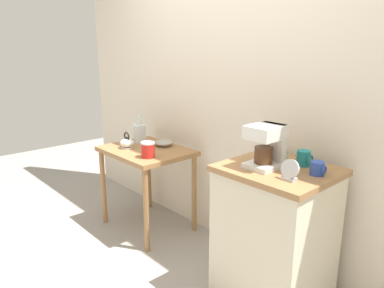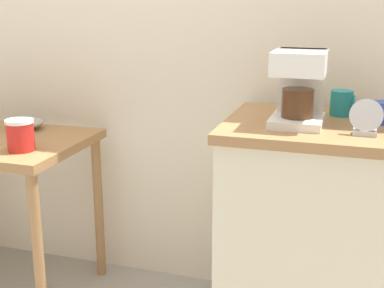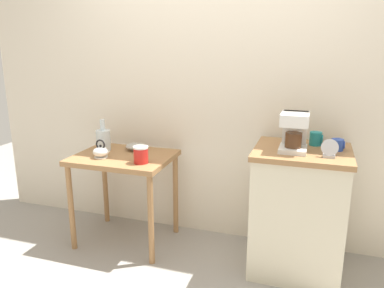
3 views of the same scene
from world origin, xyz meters
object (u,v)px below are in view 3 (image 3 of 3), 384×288
at_px(table_clock, 330,149).
at_px(mug_blue, 338,145).
at_px(teakettle, 101,152).
at_px(mug_dark_teal, 316,139).
at_px(coffee_maker, 294,130).
at_px(bowl_stoneware, 136,146).
at_px(mug_small_cream, 291,137).
at_px(canister_enamel, 141,155).
at_px(glass_carafe_vase, 103,139).

bearing_deg(table_clock, mug_blue, 73.75).
xyz_separation_m(teakettle, mug_blue, (1.73, 0.17, 0.16)).
height_order(mug_dark_teal, mug_blue, mug_dark_teal).
relative_size(coffee_maker, table_clock, 2.18).
height_order(bowl_stoneware, table_clock, table_clock).
distance_m(mug_dark_teal, mug_small_cream, 0.17).
bearing_deg(coffee_maker, canister_enamel, -174.36).
relative_size(mug_dark_teal, mug_blue, 1.08).
distance_m(mug_small_cream, table_clock, 0.39).
bearing_deg(coffee_maker, mug_blue, 18.15).
xyz_separation_m(mug_blue, table_clock, (-0.06, -0.19, 0.01)).
relative_size(canister_enamel, mug_dark_teal, 1.35).
height_order(glass_carafe_vase, mug_small_cream, glass_carafe_vase).
bearing_deg(bowl_stoneware, table_clock, -11.36).
bearing_deg(mug_dark_teal, glass_carafe_vase, -177.89).
distance_m(mug_dark_teal, mug_blue, 0.17).
bearing_deg(glass_carafe_vase, canister_enamel, -26.85).
height_order(canister_enamel, coffee_maker, coffee_maker).
bearing_deg(teakettle, coffee_maker, 3.20).
relative_size(teakettle, mug_blue, 1.73).
xyz_separation_m(coffee_maker, mug_small_cream, (-0.03, 0.20, -0.10)).
height_order(glass_carafe_vase, mug_dark_teal, mug_dark_teal).
bearing_deg(canister_enamel, bowl_stoneware, 122.13).
distance_m(canister_enamel, table_clock, 1.33).
relative_size(canister_enamel, table_clock, 1.08).
relative_size(glass_carafe_vase, mug_blue, 2.93).
height_order(teakettle, mug_blue, mug_blue).
xyz_separation_m(teakettle, mug_dark_teal, (1.59, 0.26, 0.17)).
bearing_deg(canister_enamel, mug_dark_teal, 13.30).
relative_size(glass_carafe_vase, mug_small_cream, 2.88).
bearing_deg(canister_enamel, coffee_maker, 5.64).
height_order(canister_enamel, table_clock, table_clock).
distance_m(glass_carafe_vase, mug_blue, 1.83).
height_order(coffee_maker, table_clock, coffee_maker).
relative_size(teakettle, glass_carafe_vase, 0.59).
bearing_deg(mug_dark_teal, canister_enamel, -166.70).
bearing_deg(glass_carafe_vase, table_clock, -7.14).
distance_m(teakettle, coffee_maker, 1.47).
height_order(mug_blue, table_clock, table_clock).
bearing_deg(mug_dark_teal, bowl_stoneware, 179.19).
height_order(bowl_stoneware, teakettle, teakettle).
distance_m(teakettle, table_clock, 1.68).
bearing_deg(teakettle, mug_dark_teal, 9.46).
bearing_deg(bowl_stoneware, coffee_maker, -9.03).
bearing_deg(canister_enamel, teakettle, 175.71).
relative_size(teakettle, coffee_maker, 0.59).
bearing_deg(table_clock, teakettle, 179.34).
distance_m(canister_enamel, mug_dark_teal, 1.27).
height_order(teakettle, coffee_maker, coffee_maker).
xyz_separation_m(bowl_stoneware, mug_dark_teal, (1.43, -0.02, 0.18)).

